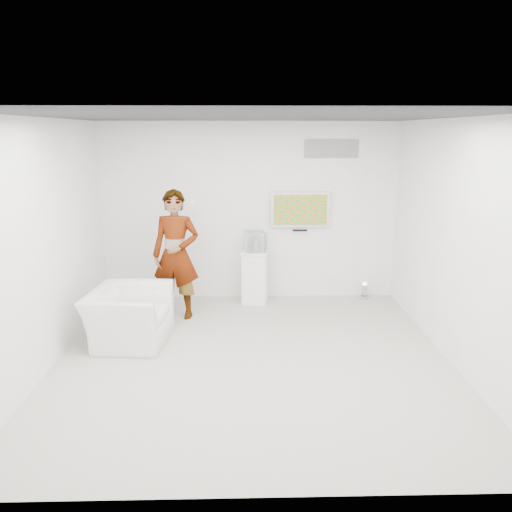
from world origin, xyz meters
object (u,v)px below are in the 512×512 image
object	(u,v)px
tv	(300,210)
pedestal	(255,277)
person	(176,255)
floor_uplight	(364,291)
armchair	(129,316)

from	to	relation	value
tv	pedestal	xyz separation A→B (m)	(-0.77, -0.25, -1.10)
person	floor_uplight	xyz separation A→B (m)	(3.14, 0.78, -0.86)
tv	pedestal	world-z (taller)	tv
armchair	tv	bearing A→B (deg)	-48.13
tv	person	bearing A→B (deg)	-155.84
armchair	pedestal	distance (m)	2.39
tv	person	distance (m)	2.26
person	floor_uplight	size ratio (longest dim) A/B	7.17
pedestal	armchair	bearing A→B (deg)	-137.80
pedestal	floor_uplight	distance (m)	1.94
armchair	pedestal	world-z (taller)	pedestal
floor_uplight	person	bearing A→B (deg)	-165.98
tv	floor_uplight	bearing A→B (deg)	-5.62
person	armchair	bearing A→B (deg)	-110.56
person	floor_uplight	world-z (taller)	person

